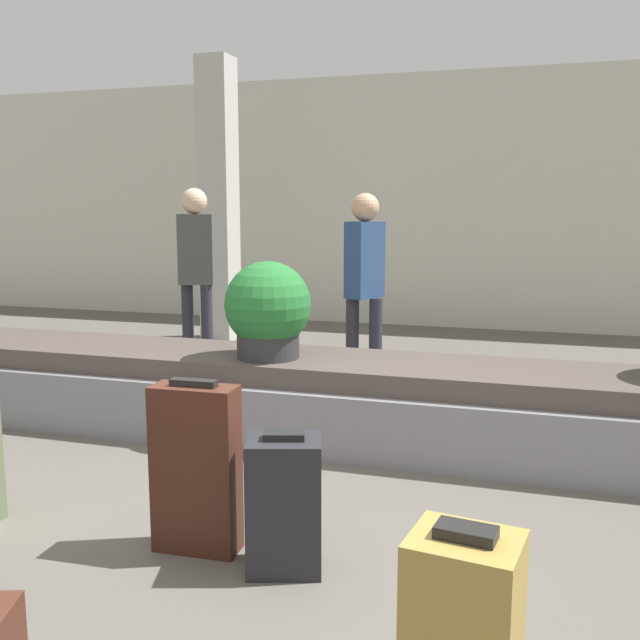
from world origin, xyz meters
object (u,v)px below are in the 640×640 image
(suitcase_3, at_px, (196,468))
(potted_plant_0, at_px, (268,310))
(pillar, at_px, (219,201))
(traveler_1, at_px, (196,262))
(suitcase_5, at_px, (284,504))
(traveler_0, at_px, (365,275))

(suitcase_3, xyz_separation_m, potted_plant_0, (-0.26, 1.57, 0.48))
(pillar, relative_size, traveler_1, 1.87)
(suitcase_5, distance_m, traveler_1, 4.00)
(potted_plant_0, height_order, traveler_0, traveler_0)
(suitcase_3, distance_m, traveler_1, 3.73)
(pillar, bearing_deg, traveler_0, -40.61)
(potted_plant_0, bearing_deg, suitcase_5, -66.73)
(suitcase_3, relative_size, traveler_1, 0.46)
(pillar, relative_size, suitcase_5, 5.30)
(suitcase_5, xyz_separation_m, potted_plant_0, (-0.70, 1.62, 0.57))
(potted_plant_0, bearing_deg, pillar, 119.64)
(traveler_1, bearing_deg, potted_plant_0, 105.94)
(potted_plant_0, relative_size, traveler_0, 0.39)
(traveler_0, bearing_deg, traveler_1, -74.61)
(suitcase_5, bearing_deg, potted_plant_0, 96.29)
(pillar, xyz_separation_m, traveler_0, (2.18, -1.87, -0.62))
(suitcase_3, relative_size, suitcase_5, 1.30)
(suitcase_3, relative_size, potted_plant_0, 1.23)
(suitcase_5, bearing_deg, traveler_1, 104.95)
(suitcase_3, height_order, suitcase_5, suitcase_3)
(suitcase_5, relative_size, traveler_0, 0.37)
(suitcase_3, bearing_deg, pillar, 111.19)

